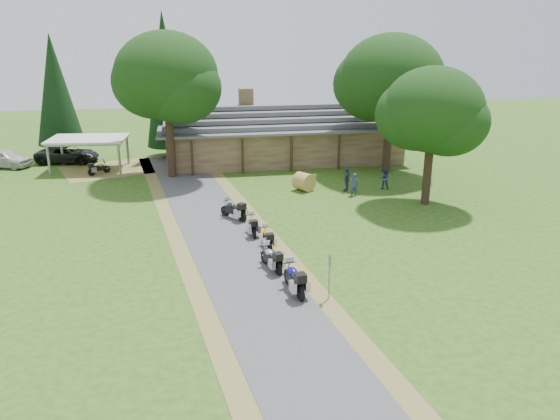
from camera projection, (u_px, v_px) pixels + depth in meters
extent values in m
plane|color=#295116|center=(248.00, 279.00, 25.59)|extent=(120.00, 120.00, 0.00)
plane|color=#4E4E51|center=(229.00, 248.00, 29.24)|extent=(51.95, 51.95, 0.00)
imported|color=silver|center=(4.00, 156.00, 45.82)|extent=(4.47, 6.26, 1.92)
imported|color=black|center=(67.00, 150.00, 47.31)|extent=(3.31, 6.05, 2.20)
imported|color=navy|center=(354.00, 182.00, 38.05)|extent=(0.54, 0.39, 1.88)
imported|color=navy|center=(384.00, 176.00, 39.64)|extent=(0.62, 0.51, 1.90)
imported|color=navy|center=(347.00, 177.00, 39.10)|extent=(0.65, 0.71, 2.03)
cylinder|color=#A87E3D|center=(304.00, 182.00, 39.34)|extent=(1.73, 1.69, 1.29)
cone|color=black|center=(166.00, 86.00, 47.91)|extent=(3.95, 3.95, 12.69)
cone|color=black|center=(56.00, 96.00, 48.84)|extent=(4.12, 4.12, 10.83)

